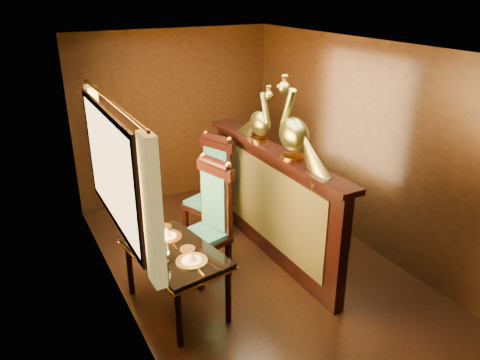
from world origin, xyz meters
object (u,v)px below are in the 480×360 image
at_px(chair_right, 214,184).
at_px(peacock_left, 294,120).
at_px(dining_table, 175,256).
at_px(chair_left, 211,215).
at_px(peacock_right, 260,113).

distance_m(chair_right, peacock_left, 1.62).
relative_size(dining_table, chair_left, 0.90).
bearing_deg(peacock_left, chair_right, 108.79).
distance_m(chair_right, peacock_right, 1.17).
distance_m(peacock_left, peacock_right, 0.68).
xyz_separation_m(chair_left, chair_right, (0.40, 0.77, -0.00)).
relative_size(chair_right, peacock_right, 1.99).
relative_size(chair_left, peacock_left, 1.62).
distance_m(dining_table, peacock_left, 1.82).
xyz_separation_m(chair_right, peacock_right, (0.39, -0.47, 0.99)).
bearing_deg(chair_right, chair_left, -139.29).
height_order(chair_left, peacock_right, peacock_right).
bearing_deg(dining_table, chair_left, 26.48).
bearing_deg(chair_left, chair_right, 47.03).
xyz_separation_m(chair_left, peacock_left, (0.79, -0.38, 1.07)).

